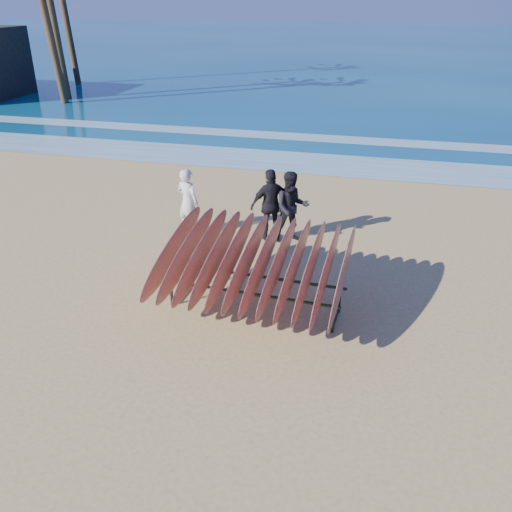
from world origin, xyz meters
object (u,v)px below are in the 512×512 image
object	(u,v)px
surfboard_rack	(254,262)
person_dark_b	(271,205)
person_white	(188,202)
person_dark_a	(292,207)

from	to	relation	value
surfboard_rack	person_dark_b	xyz separation A→B (m)	(-0.41, 3.10, -0.11)
surfboard_rack	person_dark_b	size ratio (longest dim) A/B	1.98
person_white	person_dark_b	world-z (taller)	person_dark_b
person_dark_b	surfboard_rack	bearing A→B (deg)	63.79
person_white	person_dark_b	size ratio (longest dim) A/B	0.95
surfboard_rack	person_white	bearing A→B (deg)	131.67
person_dark_b	person_white	bearing A→B (deg)	-28.31
surfboard_rack	person_dark_b	distance (m)	3.13
person_dark_a	person_dark_b	size ratio (longest dim) A/B	0.98
person_dark_a	person_dark_b	world-z (taller)	person_dark_b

